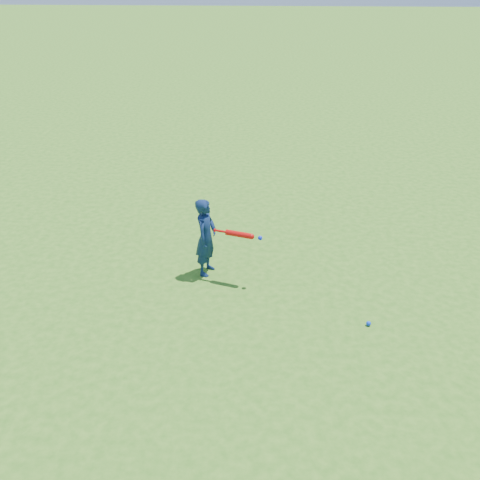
{
  "coord_description": "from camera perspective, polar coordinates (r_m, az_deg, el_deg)",
  "views": [
    {
      "loc": [
        0.99,
        -6.83,
        4.06
      ],
      "look_at": [
        0.68,
        -0.54,
        0.61
      ],
      "focal_mm": 40.0,
      "sensor_mm": 36.0,
      "label": 1
    }
  ],
  "objects": [
    {
      "name": "ground",
      "position": [
        8.01,
        -4.65,
        -1.91
      ],
      "size": [
        80.0,
        80.0,
        0.0
      ],
      "primitive_type": "plane",
      "color": "#336C19",
      "rests_on": "ground"
    },
    {
      "name": "child",
      "position": [
        7.38,
        -3.65,
        0.31
      ],
      "size": [
        0.37,
        0.47,
        1.13
      ],
      "primitive_type": "imported",
      "rotation": [
        0.0,
        0.0,
        1.3
      ],
      "color": "#0F2047",
      "rests_on": "ground"
    },
    {
      "name": "ground_ball_blue",
      "position": [
        6.8,
        13.55,
        -8.66
      ],
      "size": [
        0.06,
        0.06,
        0.06
      ],
      "primitive_type": "sphere",
      "color": "#0D38E7",
      "rests_on": "ground"
    },
    {
      "name": "bat_swing",
      "position": [
        7.09,
        0.1,
        0.57
      ],
      "size": [
        0.66,
        0.25,
        0.08
      ],
      "rotation": [
        0.0,
        0.0,
        -0.3
      ],
      "color": "red",
      "rests_on": "ground"
    }
  ]
}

